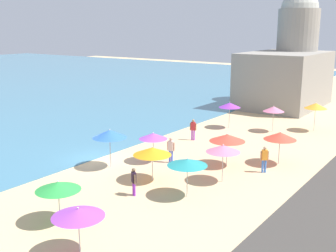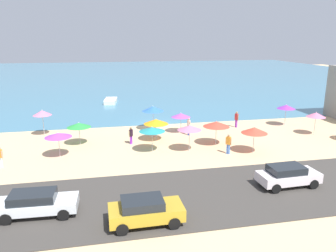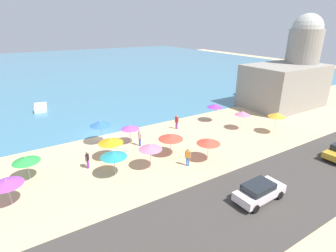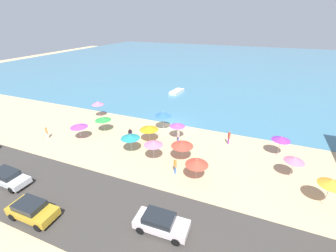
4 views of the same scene
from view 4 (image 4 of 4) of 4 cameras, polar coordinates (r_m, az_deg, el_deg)
The scene contains 25 objects.
ground_plane at distance 33.98m, azimuth 1.33°, elevation 0.51°, with size 160.00×160.00×0.00m, color #D3B283.
sea at distance 85.68m, azimuth 15.03°, elevation 15.26°, with size 150.00×110.00×0.05m, color teal.
coastal_road at distance 21.04m, azimuth -17.50°, elevation -19.27°, with size 80.00×8.00×0.06m, color #3E3A35.
beach_umbrella_0 at distance 28.49m, azimuth 26.84°, elevation -2.83°, with size 2.04×2.04×2.50m.
beach_umbrella_1 at distance 29.38m, azimuth 2.40°, elevation 0.32°, with size 2.02×2.02×2.17m.
beach_umbrella_2 at distance 31.28m, azimuth -21.69°, elevation 0.04°, with size 2.23×2.23×2.14m.
beach_umbrella_3 at distance 24.80m, azimuth 3.64°, elevation -4.59°, with size 2.46×2.46×2.31m.
beach_umbrella_4 at distance 26.51m, azimuth -9.56°, elevation -2.70°, with size 2.27×2.27×2.28m.
beach_umbrella_5 at distance 23.21m, azimuth 36.16°, elevation -11.51°, with size 2.02×2.02×2.69m.
beach_umbrella_6 at distance 21.95m, azimuth 7.35°, elevation -9.12°, with size 2.25×2.25×2.36m.
beach_umbrella_7 at distance 25.26m, azimuth 29.47°, elevation -7.38°, with size 1.92×1.92×2.42m.
beach_umbrella_8 at distance 37.20m, azimuth -17.45°, elevation 5.56°, with size 1.85×1.85×2.71m.
beach_umbrella_9 at distance 31.45m, azimuth -1.20°, elevation 3.07°, with size 2.30×2.30×2.70m.
beach_umbrella_10 at distance 28.59m, azimuth -4.84°, elevation -0.47°, with size 2.38×2.38×2.22m.
beach_umbrella_11 at distance 32.38m, azimuth -16.22°, elevation 1.77°, with size 2.20×2.20×2.17m.
beach_umbrella_12 at distance 24.67m, azimuth -3.74°, elevation -4.38°, with size 2.11×2.11×2.42m.
bather_0 at distance 33.62m, azimuth -28.46°, elevation -1.33°, with size 0.46×0.40×1.70m.
bather_1 at distance 28.65m, azimuth 2.68°, elevation -2.32°, with size 0.29×0.56×1.83m.
bather_2 at distance 29.25m, azimuth 15.22°, elevation -2.68°, with size 0.33×0.54×1.81m.
bather_3 at distance 23.17m, azimuth 1.84°, elevation -9.90°, with size 0.39×0.47×1.79m.
bather_4 at distance 29.70m, azimuth -9.59°, elevation -1.86°, with size 0.39×0.48×1.63m.
parked_car_1 at distance 21.77m, azimuth -31.23°, elevation -17.76°, with size 3.96×1.93×1.45m.
parked_car_2 at distance 26.83m, azimuth -35.59°, elevation -10.47°, with size 4.41×1.96×1.37m.
parked_car_3 at distance 18.12m, azimuth -1.81°, elevation -23.35°, with size 4.12×1.93×1.44m.
skiff_nearshore at distance 48.17m, azimuth 2.28°, elevation 8.70°, with size 2.28×4.54×0.61m.
Camera 4 is at (10.80, -28.75, 14.54)m, focal length 24.00 mm.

